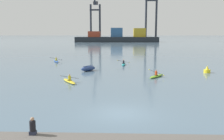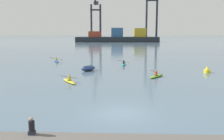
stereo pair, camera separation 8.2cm
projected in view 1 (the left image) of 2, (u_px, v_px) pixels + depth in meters
The scene contains 11 objects.
ground_plane at pixel (121, 113), 17.29m from camera, with size 800.00×800.00×0.00m, color slate.
container_barge at pixel (118, 37), 140.44m from camera, with size 46.21×10.68×7.90m.
gantry_crane_west at pixel (95, 14), 152.32m from camera, with size 6.82×19.87×34.96m.
gantry_crane_west_mid at pixel (151, 10), 147.69m from camera, with size 7.35×18.69×36.08m.
capsized_dinghy at pixel (88, 68), 36.14m from camera, with size 2.49×2.71×0.76m.
channel_buoy at pixel (207, 70), 34.43m from camera, with size 0.90×0.90×1.00m.
kayak_lime at pixel (156, 76), 31.13m from camera, with size 2.44×3.13×0.95m.
kayak_blue at pixel (56, 61), 46.86m from camera, with size 2.06×3.34×0.95m.
kayak_teal at pixel (124, 64), 42.61m from camera, with size 2.26×3.43×0.95m.
kayak_yellow at pixel (69, 81), 27.88m from camera, with size 2.30×3.21×0.95m.
seated_onlooker at pixel (33, 127), 12.30m from camera, with size 0.32×0.30×0.90m.
Camera 1 is at (-0.03, -16.65, 5.60)m, focal length 39.90 mm.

